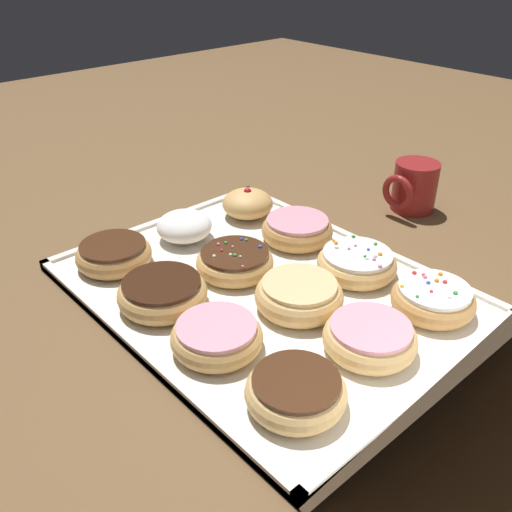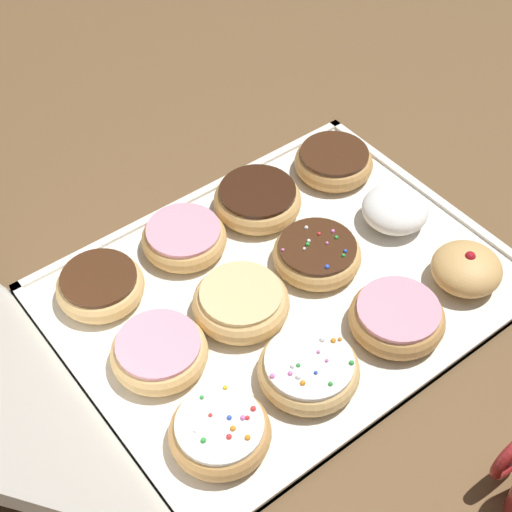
{
  "view_description": "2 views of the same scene",
  "coord_description": "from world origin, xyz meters",
  "px_view_note": "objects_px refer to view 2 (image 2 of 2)",
  "views": [
    {
      "loc": [
        0.44,
        0.48,
        0.45
      ],
      "look_at": [
        0.01,
        -0.0,
        0.06
      ],
      "focal_mm": 38.95,
      "sensor_mm": 36.0,
      "label": 1
    },
    {
      "loc": [
        -0.48,
        0.41,
        0.76
      ],
      "look_at": [
        0.04,
        0.01,
        0.04
      ],
      "focal_mm": 54.71,
      "sensor_mm": 36.0,
      "label": 2
    }
  ],
  "objects_px": {
    "glazed_ring_donut_7": "(240,301)",
    "sprinkle_donut_9": "(220,432)",
    "chocolate_frosted_donut_5": "(258,199)",
    "pink_frosted_donut_10": "(157,349)",
    "powdered_filled_donut_1": "(395,209)",
    "pink_frosted_donut_8": "(184,238)",
    "sprinkle_donut_6": "(309,369)",
    "chocolate_frosted_donut_11": "(100,286)",
    "chocolate_frosted_donut_2": "(334,161)",
    "pink_frosted_donut_3": "(397,318)",
    "donut_box": "(284,289)",
    "sprinkle_donut_4": "(317,254)",
    "jelly_filled_donut_0": "(466,269)"
  },
  "relations": [
    {
      "from": "powdered_filled_donut_1",
      "to": "pink_frosted_donut_8",
      "type": "distance_m",
      "value": 0.28
    },
    {
      "from": "sprinkle_donut_4",
      "to": "sprinkle_donut_6",
      "type": "height_order",
      "value": "sprinkle_donut_6"
    },
    {
      "from": "chocolate_frosted_donut_2",
      "to": "sprinkle_donut_9",
      "type": "distance_m",
      "value": 0.46
    },
    {
      "from": "sprinkle_donut_4",
      "to": "sprinkle_donut_6",
      "type": "xyz_separation_m",
      "value": [
        -0.13,
        0.12,
        0.0
      ]
    },
    {
      "from": "chocolate_frosted_donut_2",
      "to": "chocolate_frosted_donut_11",
      "type": "xyz_separation_m",
      "value": [
        0.0,
        0.38,
        0.0
      ]
    },
    {
      "from": "powdered_filled_donut_1",
      "to": "pink_frosted_donut_3",
      "type": "xyz_separation_m",
      "value": [
        -0.13,
        0.13,
        -0.0
      ]
    },
    {
      "from": "chocolate_frosted_donut_2",
      "to": "pink_frosted_donut_3",
      "type": "relative_size",
      "value": 0.98
    },
    {
      "from": "glazed_ring_donut_7",
      "to": "sprinkle_donut_9",
      "type": "relative_size",
      "value": 1.08
    },
    {
      "from": "chocolate_frosted_donut_5",
      "to": "glazed_ring_donut_7",
      "type": "relative_size",
      "value": 1.02
    },
    {
      "from": "jelly_filled_donut_0",
      "to": "chocolate_frosted_donut_11",
      "type": "distance_m",
      "value": 0.45
    },
    {
      "from": "jelly_filled_donut_0",
      "to": "pink_frosted_donut_3",
      "type": "relative_size",
      "value": 0.77
    },
    {
      "from": "jelly_filled_donut_0",
      "to": "sprinkle_donut_6",
      "type": "xyz_separation_m",
      "value": [
        0.01,
        0.25,
        -0.0
      ]
    },
    {
      "from": "sprinkle_donut_4",
      "to": "chocolate_frosted_donut_5",
      "type": "height_order",
      "value": "sprinkle_donut_4"
    },
    {
      "from": "donut_box",
      "to": "sprinkle_donut_6",
      "type": "distance_m",
      "value": 0.14
    },
    {
      "from": "glazed_ring_donut_7",
      "to": "sprinkle_donut_9",
      "type": "xyz_separation_m",
      "value": [
        -0.13,
        0.12,
        -0.0
      ]
    },
    {
      "from": "chocolate_frosted_donut_5",
      "to": "sprinkle_donut_6",
      "type": "xyz_separation_m",
      "value": [
        -0.25,
        0.12,
        -0.0
      ]
    },
    {
      "from": "jelly_filled_donut_0",
      "to": "powdered_filled_donut_1",
      "type": "distance_m",
      "value": 0.13
    },
    {
      "from": "sprinkle_donut_6",
      "to": "pink_frosted_donut_10",
      "type": "xyz_separation_m",
      "value": [
        0.13,
        0.12,
        0.0
      ]
    },
    {
      "from": "chocolate_frosted_donut_5",
      "to": "pink_frosted_donut_10",
      "type": "relative_size",
      "value": 1.07
    },
    {
      "from": "glazed_ring_donut_7",
      "to": "chocolate_frosted_donut_11",
      "type": "xyz_separation_m",
      "value": [
        0.13,
        0.12,
        -0.0
      ]
    },
    {
      "from": "powdered_filled_donut_1",
      "to": "glazed_ring_donut_7",
      "type": "height_order",
      "value": "powdered_filled_donut_1"
    },
    {
      "from": "chocolate_frosted_donut_5",
      "to": "pink_frosted_donut_10",
      "type": "height_order",
      "value": "same"
    },
    {
      "from": "jelly_filled_donut_0",
      "to": "pink_frosted_donut_8",
      "type": "bearing_deg",
      "value": 42.87
    },
    {
      "from": "donut_box",
      "to": "chocolate_frosted_donut_11",
      "type": "xyz_separation_m",
      "value": [
        0.13,
        0.19,
        0.02
      ]
    },
    {
      "from": "pink_frosted_donut_10",
      "to": "chocolate_frosted_donut_11",
      "type": "height_order",
      "value": "pink_frosted_donut_10"
    },
    {
      "from": "chocolate_frosted_donut_2",
      "to": "powdered_filled_donut_1",
      "type": "bearing_deg",
      "value": 178.49
    },
    {
      "from": "sprinkle_donut_6",
      "to": "chocolate_frosted_donut_11",
      "type": "xyz_separation_m",
      "value": [
        0.25,
        0.12,
        -0.0
      ]
    },
    {
      "from": "powdered_filled_donut_1",
      "to": "pink_frosted_donut_3",
      "type": "bearing_deg",
      "value": 136.26
    },
    {
      "from": "sprinkle_donut_4",
      "to": "sprinkle_donut_9",
      "type": "xyz_separation_m",
      "value": [
        -0.13,
        0.25,
        0.0
      ]
    },
    {
      "from": "jelly_filled_donut_0",
      "to": "pink_frosted_donut_10",
      "type": "bearing_deg",
      "value": 69.92
    },
    {
      "from": "donut_box",
      "to": "chocolate_frosted_donut_2",
      "type": "height_order",
      "value": "chocolate_frosted_donut_2"
    },
    {
      "from": "glazed_ring_donut_7",
      "to": "pink_frosted_donut_10",
      "type": "distance_m",
      "value": 0.12
    },
    {
      "from": "pink_frosted_donut_8",
      "to": "sprinkle_donut_9",
      "type": "relative_size",
      "value": 1.02
    },
    {
      "from": "sprinkle_donut_6",
      "to": "glazed_ring_donut_7",
      "type": "bearing_deg",
      "value": 1.13
    },
    {
      "from": "pink_frosted_donut_3",
      "to": "chocolate_frosted_donut_2",
      "type": "bearing_deg",
      "value": -26.68
    },
    {
      "from": "sprinkle_donut_6",
      "to": "sprinkle_donut_9",
      "type": "distance_m",
      "value": 0.12
    },
    {
      "from": "donut_box",
      "to": "chocolate_frosted_donut_2",
      "type": "xyz_separation_m",
      "value": [
        0.13,
        -0.19,
        0.02
      ]
    },
    {
      "from": "chocolate_frosted_donut_5",
      "to": "pink_frosted_donut_10",
      "type": "distance_m",
      "value": 0.27
    },
    {
      "from": "donut_box",
      "to": "powdered_filled_donut_1",
      "type": "distance_m",
      "value": 0.19
    },
    {
      "from": "powdered_filled_donut_1",
      "to": "pink_frosted_donut_8",
      "type": "bearing_deg",
      "value": 62.22
    },
    {
      "from": "donut_box",
      "to": "sprinkle_donut_4",
      "type": "relative_size",
      "value": 4.8
    },
    {
      "from": "donut_box",
      "to": "pink_frosted_donut_10",
      "type": "bearing_deg",
      "value": 88.78
    },
    {
      "from": "pink_frosted_donut_3",
      "to": "sprinkle_donut_4",
      "type": "relative_size",
      "value": 1.01
    },
    {
      "from": "chocolate_frosted_donut_2",
      "to": "chocolate_frosted_donut_11",
      "type": "height_order",
      "value": "same"
    },
    {
      "from": "chocolate_frosted_donut_5",
      "to": "chocolate_frosted_donut_11",
      "type": "xyz_separation_m",
      "value": [
        -0.0,
        0.25,
        -0.0
      ]
    },
    {
      "from": "chocolate_frosted_donut_5",
      "to": "powdered_filled_donut_1",
      "type": "bearing_deg",
      "value": -134.56
    },
    {
      "from": "chocolate_frosted_donut_5",
      "to": "glazed_ring_donut_7",
      "type": "distance_m",
      "value": 0.18
    },
    {
      "from": "pink_frosted_donut_8",
      "to": "chocolate_frosted_donut_11",
      "type": "height_order",
      "value": "same"
    },
    {
      "from": "sprinkle_donut_4",
      "to": "chocolate_frosted_donut_2",
      "type": "bearing_deg",
      "value": -48.34
    },
    {
      "from": "chocolate_frosted_donut_2",
      "to": "chocolate_frosted_donut_5",
      "type": "relative_size",
      "value": 0.94
    }
  ]
}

